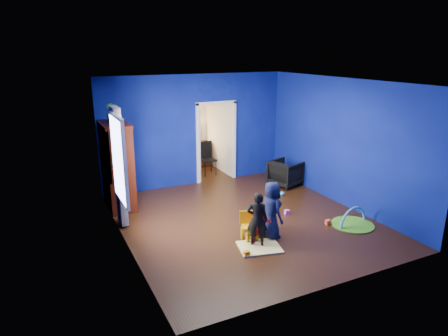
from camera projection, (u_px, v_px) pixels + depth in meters
name	position (u px, v px, depth m)	size (l,w,h in m)	color
floor	(245.00, 220.00, 8.49)	(5.00, 5.50, 0.01)	black
ceiling	(247.00, 82.00, 7.66)	(5.00, 5.50, 0.01)	white
wall_back	(195.00, 130.00, 10.45)	(5.00, 0.02, 2.90)	navy
wall_front	(338.00, 198.00, 5.71)	(5.00, 0.02, 2.90)	navy
wall_left	(122.00, 170.00, 7.03)	(0.02, 5.50, 2.90)	navy
wall_right	(341.00, 142.00, 9.12)	(0.02, 5.50, 2.90)	navy
alcove	(203.00, 130.00, 11.51)	(1.00, 1.75, 2.50)	silver
armchair	(286.00, 173.00, 10.59)	(0.73, 0.75, 0.68)	black
child_black	(257.00, 219.00, 7.25)	(0.38, 0.25, 1.05)	black
child_navy	(271.00, 210.00, 7.59)	(0.55, 0.36, 1.12)	#0E1436
toddler_red	(262.00, 224.00, 7.41)	(0.37, 0.29, 0.76)	red
vase	(116.00, 120.00, 8.38)	(0.20, 0.20, 0.21)	#0B575D
potted_plant	(111.00, 112.00, 8.80)	(0.22, 0.22, 0.39)	#2F8133
tv_armoire	(117.00, 166.00, 8.95)	(0.58, 1.14, 1.96)	#3E100A
crt_tv	(119.00, 164.00, 8.96)	(0.46, 0.70, 0.54)	silver
yellow_blanket	(259.00, 247.00, 7.31)	(0.75, 0.60, 0.03)	#F2E07A
hopper_ball	(262.00, 222.00, 7.89)	(0.42, 0.42, 0.42)	yellow
kid_chair	(250.00, 228.00, 7.55)	(0.28, 0.28, 0.50)	yellow
play_mat	(353.00, 225.00, 8.26)	(0.86, 0.86, 0.02)	#389421
toy_arch	(353.00, 224.00, 8.26)	(0.78, 0.78, 0.05)	#3F8CD8
window_left	(118.00, 160.00, 7.31)	(0.03, 0.95, 1.55)	white
curtain	(119.00, 167.00, 7.92)	(0.14, 0.42, 2.40)	slate
doorway	(216.00, 143.00, 10.82)	(1.16, 0.10, 2.10)	white
study_desk	(196.00, 154.00, 12.31)	(0.88, 0.44, 0.75)	#3D140A
desk_monitor	(194.00, 135.00, 12.25)	(0.40, 0.05, 0.32)	black
desk_lamp	(186.00, 137.00, 12.09)	(0.14, 0.14, 0.14)	#FFD88C
folding_chair	(208.00, 159.00, 11.46)	(0.40, 0.40, 0.92)	black
book_shelf	(193.00, 100.00, 11.93)	(0.88, 0.24, 0.04)	white
toy_0	(328.00, 222.00, 8.28)	(0.10, 0.08, 0.10)	#FB5629
toy_1	(282.00, 193.00, 9.91)	(0.11, 0.11, 0.11)	#259AD3
toy_2	(246.00, 254.00, 7.01)	(0.10, 0.08, 0.10)	orange
toy_3	(287.00, 212.00, 8.79)	(0.10, 0.08, 0.10)	#D651DA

